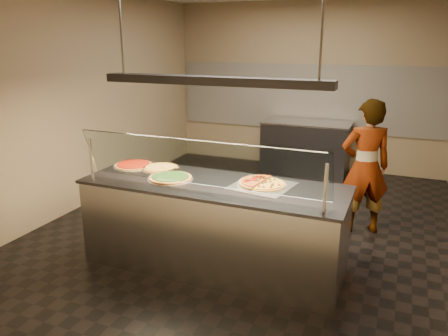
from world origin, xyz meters
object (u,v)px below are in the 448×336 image
at_px(half_pizza_pepperoni, 252,181).
at_px(pizza_tomato, 134,165).
at_px(pizza_spatula, 168,168).
at_px(prep_table, 305,147).
at_px(serving_counter, 214,225).
at_px(worker, 365,167).
at_px(perforated_tray, 262,185).
at_px(pizza_spinach, 170,178).
at_px(heat_lamp_housing, 213,81).
at_px(pizza_cheese, 161,168).
at_px(half_pizza_sausage, 273,185).
at_px(sneeze_guard, 198,164).

bearing_deg(half_pizza_pepperoni, pizza_tomato, 175.81).
height_order(pizza_spatula, prep_table, pizza_spatula).
xyz_separation_m(serving_counter, worker, (1.34, 1.53, 0.37)).
height_order(perforated_tray, worker, worker).
bearing_deg(pizza_tomato, pizza_spinach, -22.80).
xyz_separation_m(serving_counter, prep_table, (0.14, 3.76, 0.00)).
distance_m(pizza_spatula, worker, 2.38).
relative_size(prep_table, heat_lamp_housing, 0.66).
xyz_separation_m(perforated_tray, pizza_spinach, (-0.95, -0.15, 0.01)).
distance_m(pizza_cheese, worker, 2.46).
bearing_deg(prep_table, half_pizza_sausage, -82.90).
xyz_separation_m(pizza_tomato, heat_lamp_housing, (1.10, -0.22, 1.01)).
xyz_separation_m(half_pizza_sausage, pizza_spatula, (-1.22, 0.09, 0.00)).
distance_m(perforated_tray, half_pizza_pepperoni, 0.11).
bearing_deg(sneeze_guard, pizza_cheese, 142.37).
relative_size(half_pizza_sausage, pizza_spinach, 1.03).
height_order(perforated_tray, pizza_tomato, pizza_tomato).
distance_m(pizza_cheese, prep_table, 3.67).
relative_size(perforated_tray, pizza_tomato, 1.39).
bearing_deg(sneeze_guard, half_pizza_sausage, 37.22).
xyz_separation_m(serving_counter, pizza_tomato, (-1.10, 0.22, 0.48)).
xyz_separation_m(perforated_tray, pizza_tomato, (-1.58, 0.11, 0.01)).
bearing_deg(pizza_spatula, pizza_tomato, 177.81).
bearing_deg(pizza_spinach, pizza_spatula, 123.81).
bearing_deg(prep_table, heat_lamp_housing, -92.08).
xyz_separation_m(pizza_tomato, pizza_spatula, (0.46, -0.02, 0.01)).
bearing_deg(pizza_spinach, pizza_tomato, 157.20).
height_order(prep_table, worker, worker).
height_order(serving_counter, worker, worker).
bearing_deg(pizza_spatula, prep_table, 77.83).
bearing_deg(half_pizza_sausage, perforated_tray, 179.79).
relative_size(half_pizza_pepperoni, pizza_spatula, 1.75).
bearing_deg(serving_counter, half_pizza_sausage, 10.19).
relative_size(prep_table, worker, 0.92).
bearing_deg(sneeze_guard, pizza_spinach, 147.73).
bearing_deg(sneeze_guard, perforated_tray, 43.03).
bearing_deg(prep_table, pizza_tomato, -109.16).
relative_size(worker, heat_lamp_housing, 0.73).
distance_m(worker, heat_lamp_housing, 2.32).
bearing_deg(heat_lamp_housing, pizza_spatula, 162.58).
distance_m(serving_counter, half_pizza_sausage, 0.78).
bearing_deg(pizza_spinach, pizza_cheese, 134.92).
relative_size(serving_counter, perforated_tray, 4.25).
bearing_deg(pizza_spinach, half_pizza_pepperoni, 10.58).
bearing_deg(prep_table, pizza_spatula, -102.17).
distance_m(half_pizza_sausage, heat_lamp_housing, 1.16).
distance_m(half_pizza_sausage, pizza_spinach, 1.07).
distance_m(serving_counter, worker, 2.07).
relative_size(pizza_spinach, heat_lamp_housing, 0.21).
relative_size(pizza_spinach, worker, 0.28).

